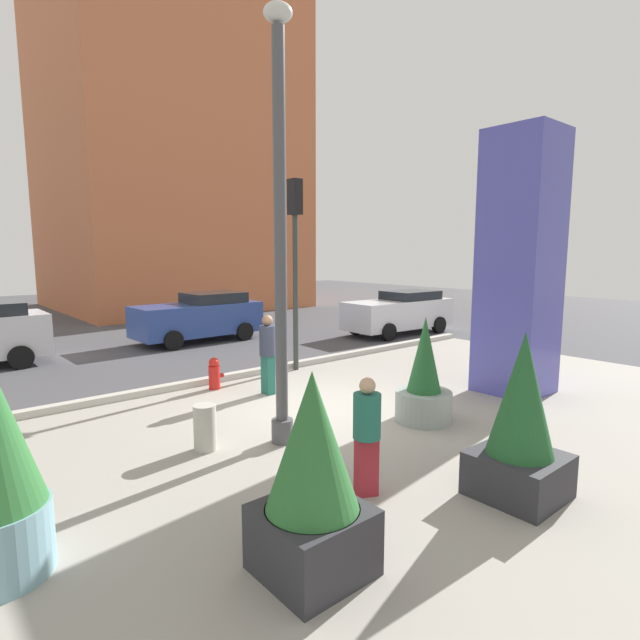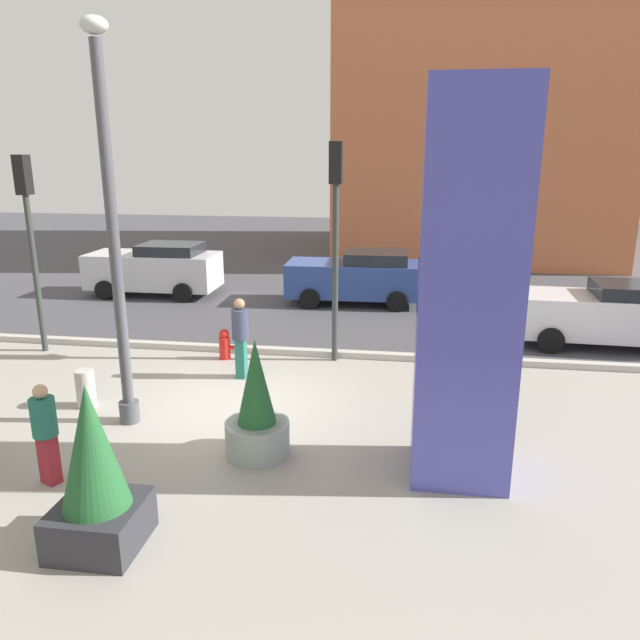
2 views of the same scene
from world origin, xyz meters
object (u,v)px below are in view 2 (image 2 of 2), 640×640
Objects in this scene: traffic_light_far_side at (336,219)px; pedestrian_crossing at (45,430)px; pedestrian_on_sidewalk at (240,334)px; concrete_bollard at (86,389)px; potted_plant_mid_plaza at (257,412)px; lamp_post at (114,242)px; car_intersection at (608,314)px; traffic_light_corner at (29,223)px; car_curb_east at (155,269)px; art_pillar_blue at (468,291)px; car_passing_lane at (358,277)px; potted_plant_by_pillar at (95,477)px; fire_hydrant at (225,344)px.

pedestrian_crossing is at bearing -120.06° from traffic_light_far_side.
pedestrian_on_sidewalk is at bearing -142.73° from traffic_light_far_side.
pedestrian_on_sidewalk is (2.56, 1.97, 0.62)m from concrete_bollard.
traffic_light_far_side is 7.45m from pedestrian_crossing.
potted_plant_mid_plaza reaches higher than pedestrian_crossing.
lamp_post is 11.93m from car_intersection.
car_intersection is at bearing 26.40° from concrete_bollard.
traffic_light_corner reaches higher than car_curb_east.
car_intersection is (7.36, 6.91, 0.10)m from potted_plant_mid_plaza.
art_pillar_blue is 5.48m from traffic_light_far_side.
pedestrian_on_sidewalk reaches higher than car_passing_lane.
art_pillar_blue is at bearing -1.16° from potted_plant_mid_plaza.
lamp_post reaches higher than potted_plant_mid_plaza.
lamp_post is at bearing 109.91° from potted_plant_by_pillar.
pedestrian_on_sidewalk is at bearing 142.03° from art_pillar_blue.
fire_hydrant is 1.00× the size of concrete_bollard.
traffic_light_far_side is 7.44m from car_intersection.
art_pillar_blue is 2.90× the size of potted_plant_mid_plaza.
traffic_light_far_side reaches higher than potted_plant_mid_plaza.
lamp_post is 5.12m from traffic_light_far_side.
fire_hydrant is (-0.55, 7.08, -0.60)m from potted_plant_by_pillar.
car_intersection is at bearing -27.80° from car_passing_lane.
lamp_post is 3.13× the size of potted_plant_by_pillar.
car_intersection is (13.90, 2.49, -2.33)m from traffic_light_corner.
potted_plant_mid_plaza is at bearing -70.28° from pedestrian_on_sidewalk.
car_intersection is 9.27m from pedestrian_on_sidewalk.
concrete_bollard is (-1.14, 0.53, -2.95)m from lamp_post.
concrete_bollard is (-2.39, 3.99, -0.59)m from potted_plant_by_pillar.
traffic_light_corner is 1.07× the size of car_passing_lane.
traffic_light_corner is 14.31m from car_intersection.
traffic_light_far_side is (3.30, 3.92, 0.01)m from lamp_post.
pedestrian_on_sidewalk is at bearing -105.16° from car_passing_lane.
car_passing_lane reaches higher than car_intersection.
lamp_post is 1.54× the size of car_passing_lane.
lamp_post is at bearing -109.25° from car_passing_lane.
art_pillar_blue reaches higher than traffic_light_far_side.
traffic_light_far_side reaches higher than potted_plant_by_pillar.
pedestrian_on_sidewalk is (-1.20, 3.36, 0.25)m from potted_plant_mid_plaza.
car_curb_east is 8.84m from pedestrian_on_sidewalk.
traffic_light_far_side is 3.32m from pedestrian_on_sidewalk.
car_passing_lane is (0.04, 5.63, -2.47)m from traffic_light_far_side.
traffic_light_far_side is at bearing -40.16° from car_curb_east.
pedestrian_crossing is at bearing -155.42° from potted_plant_mid_plaza.
car_curb_east is (-4.87, 13.21, -0.06)m from potted_plant_by_pillar.
lamp_post is 1.36× the size of traffic_light_far_side.
pedestrian_crossing is (-10.21, -8.21, 0.02)m from car_intersection.
pedestrian_crossing is (-0.23, -2.17, -2.46)m from lamp_post.
concrete_bollard is 9.57m from car_curb_east.
traffic_light_far_side is (4.43, 3.39, 2.96)m from concrete_bollard.
art_pillar_blue is at bearing -24.77° from traffic_light_corner.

